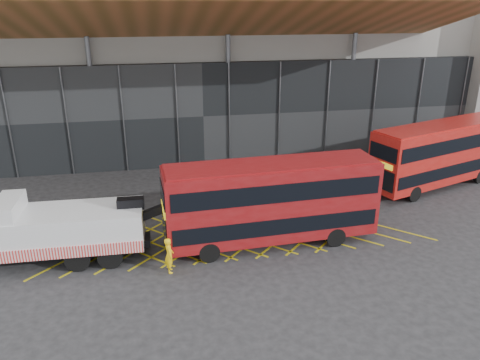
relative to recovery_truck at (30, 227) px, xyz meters
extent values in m
plane|color=#262628|center=(8.11, 1.76, -1.94)|extent=(120.00, 120.00, 0.00)
cube|color=gold|center=(3.31, 1.76, -1.93)|extent=(7.16, 7.16, 0.01)
cube|color=gold|center=(3.31, 1.76, -1.93)|extent=(7.16, 7.16, 0.01)
cube|color=gold|center=(4.91, 1.76, -1.93)|extent=(7.16, 7.16, 0.01)
cube|color=gold|center=(4.91, 1.76, -1.93)|extent=(7.16, 7.16, 0.01)
cube|color=gold|center=(6.51, 1.76, -1.93)|extent=(7.16, 7.16, 0.01)
cube|color=gold|center=(6.51, 1.76, -1.93)|extent=(7.16, 7.16, 0.01)
cube|color=gold|center=(8.11, 1.76, -1.93)|extent=(7.16, 7.16, 0.01)
cube|color=gold|center=(8.11, 1.76, -1.93)|extent=(7.16, 7.16, 0.01)
cube|color=gold|center=(9.71, 1.76, -1.93)|extent=(7.16, 7.16, 0.01)
cube|color=gold|center=(9.71, 1.76, -1.93)|extent=(7.16, 7.16, 0.01)
cube|color=gold|center=(11.31, 1.76, -1.93)|extent=(7.16, 7.16, 0.01)
cube|color=gold|center=(11.31, 1.76, -1.93)|extent=(7.16, 7.16, 0.01)
cube|color=gold|center=(12.91, 1.76, -1.93)|extent=(7.16, 7.16, 0.01)
cube|color=gold|center=(12.91, 1.76, -1.93)|extent=(7.16, 7.16, 0.01)
cube|color=gold|center=(14.51, 1.76, -1.93)|extent=(7.16, 7.16, 0.01)
cube|color=gold|center=(14.51, 1.76, -1.93)|extent=(7.16, 7.16, 0.01)
cube|color=gold|center=(16.11, 1.76, -1.93)|extent=(7.16, 7.16, 0.01)
cube|color=gold|center=(16.11, 1.76, -1.93)|extent=(7.16, 7.16, 0.01)
cube|color=gold|center=(17.71, 1.76, -1.93)|extent=(7.16, 7.16, 0.01)
cube|color=gold|center=(17.71, 1.76, -1.93)|extent=(7.16, 7.16, 0.01)
cube|color=gray|center=(10.11, 20.76, 7.06)|extent=(55.00, 14.00, 18.00)
cube|color=black|center=(10.11, 13.46, 2.06)|extent=(55.00, 0.80, 8.00)
cube|color=brown|center=(8.11, 9.76, 9.56)|extent=(40.00, 11.93, 4.07)
cylinder|color=#595B60|center=(2.11, 13.26, 3.06)|extent=(0.36, 0.36, 10.00)
cylinder|color=#595B60|center=(12.11, 13.26, 3.06)|extent=(0.36, 0.36, 10.00)
cylinder|color=#595B60|center=(22.11, 13.26, 3.06)|extent=(0.36, 0.36, 10.00)
cube|color=black|center=(0.47, -0.01, -1.17)|extent=(10.52, 1.34, 0.39)
cube|color=white|center=(2.02, -0.04, -0.12)|extent=(6.91, 2.92, 1.77)
cube|color=red|center=(1.99, -1.46, -0.78)|extent=(6.85, 0.22, 0.61)
cube|color=white|center=(-0.85, 0.02, 1.15)|extent=(1.17, 2.68, 0.77)
cube|color=black|center=(4.89, -0.11, 0.93)|extent=(1.34, 0.58, 0.55)
cube|color=black|center=(6.00, -0.13, 0.38)|extent=(2.43, 0.44, 1.19)
cylinder|color=black|center=(3.76, -1.24, -1.33)|extent=(1.22, 0.41, 1.22)
cylinder|color=black|center=(3.81, 1.08, -1.33)|extent=(1.22, 0.41, 1.22)
cube|color=maroon|center=(12.12, -0.27, 0.58)|extent=(11.37, 3.17, 3.97)
cube|color=black|center=(12.12, -0.27, -0.35)|extent=(10.92, 3.21, 0.87)
cube|color=black|center=(12.12, -0.27, 1.49)|extent=(10.92, 3.21, 0.97)
cube|color=black|center=(6.49, -0.56, -0.30)|extent=(0.18, 2.30, 1.33)
cube|color=black|center=(6.49, -0.56, 1.49)|extent=(0.18, 2.30, 0.97)
cube|color=yellow|center=(6.48, -0.56, 0.67)|extent=(0.15, 1.83, 0.36)
cube|color=maroon|center=(12.12, -0.27, 2.59)|extent=(11.14, 2.95, 0.12)
cylinder|color=black|center=(8.61, -1.61, -1.41)|extent=(1.08, 0.36, 1.06)
cylinder|color=black|center=(8.49, 0.70, -1.41)|extent=(1.08, 0.36, 1.06)
cylinder|color=black|center=(15.45, -1.26, -1.41)|extent=(1.08, 0.36, 1.06)
cylinder|color=black|center=(15.34, 1.05, -1.41)|extent=(1.08, 0.36, 1.06)
cube|color=#AD140F|center=(25.73, 5.64, 0.54)|extent=(11.31, 5.96, 3.91)
cube|color=black|center=(25.73, 5.64, -0.38)|extent=(10.91, 5.88, 0.86)
cube|color=black|center=(25.73, 5.64, 1.43)|extent=(10.91, 5.88, 0.96)
cube|color=black|center=(20.46, 3.86, -0.33)|extent=(0.78, 2.16, 1.31)
cube|color=black|center=(20.46, 3.86, 1.43)|extent=(0.78, 2.16, 0.96)
cube|color=yellow|center=(20.46, 3.86, 0.63)|extent=(0.63, 1.72, 0.35)
cube|color=#AD140F|center=(25.73, 5.64, 2.52)|extent=(11.04, 5.70, 0.12)
cylinder|color=black|center=(22.75, 3.44, -1.42)|extent=(1.09, 0.62, 1.05)
cylinder|color=black|center=(22.03, 5.59, -1.42)|extent=(1.09, 0.62, 1.05)
cylinder|color=black|center=(29.14, 5.59, -1.42)|extent=(1.09, 0.62, 1.05)
cylinder|color=black|center=(28.42, 7.74, -1.42)|extent=(1.09, 0.62, 1.05)
imported|color=yellow|center=(6.60, -2.18, -1.03)|extent=(0.49, 0.69, 1.81)
camera|label=1|loc=(6.26, -22.13, 10.44)|focal=35.00mm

